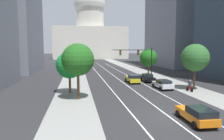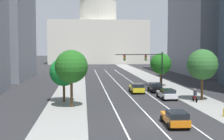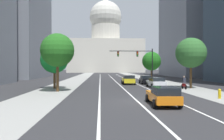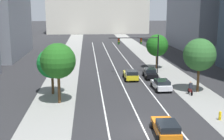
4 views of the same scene
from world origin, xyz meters
name	(u,v)px [view 2 (image 2 of 4)]	position (x,y,z in m)	size (l,w,h in m)	color
ground_plane	(114,79)	(0.00, 40.00, 0.00)	(400.00, 400.00, 0.00)	#2B2B2D
sidewalk_left	(73,82)	(-8.84, 35.00, 0.01)	(4.94, 130.00, 0.01)	gray
sidewalk_right	(157,81)	(8.84, 35.00, 0.01)	(4.94, 130.00, 0.01)	gray
lane_stripe_left	(104,88)	(-3.19, 25.00, 0.01)	(0.16, 90.00, 0.01)	white
lane_stripe_center	(122,88)	(0.00, 25.00, 0.01)	(0.16, 90.00, 0.01)	white
lane_stripe_right	(140,88)	(3.19, 25.00, 0.01)	(0.16, 90.00, 0.01)	white
office_tower_far_right	(209,4)	(26.50, 51.64, 18.50)	(15.06, 27.90, 36.94)	gray
capitol_building	(98,27)	(0.00, 112.64, 16.31)	(43.03, 23.31, 43.72)	beige
car_white	(167,94)	(4.78, 12.69, 0.76)	(2.16, 4.15, 1.42)	silver
car_black	(155,87)	(4.78, 19.80, 0.76)	(2.06, 4.38, 1.45)	black
car_yellow	(137,88)	(1.59, 18.69, 0.80)	(2.05, 4.20, 1.57)	yellow
car_orange	(175,118)	(1.58, -1.79, 0.76)	(2.13, 4.38, 1.45)	orange
traffic_signal_mast	(147,62)	(4.04, 22.93, 4.64)	(8.20, 0.39, 6.39)	black
fire_hydrant	(224,112)	(7.75, 1.45, 0.46)	(0.26, 0.35, 0.91)	yellow
cyclist	(195,95)	(7.86, 10.23, 0.85)	(0.37, 1.70, 1.72)	black
street_tree_near_left	(64,72)	(-9.30, 12.03, 3.94)	(3.73, 3.73, 5.82)	#51381E
street_tree_far_right	(202,65)	(9.27, 11.48, 4.84)	(4.14, 4.14, 6.92)	#51381E
street_tree_mid_left	(71,67)	(-8.16, 8.21, 4.87)	(3.96, 3.96, 6.87)	#51381E
street_tree_mid_right	(161,64)	(7.49, 27.05, 4.16)	(3.90, 3.90, 6.12)	#51381E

